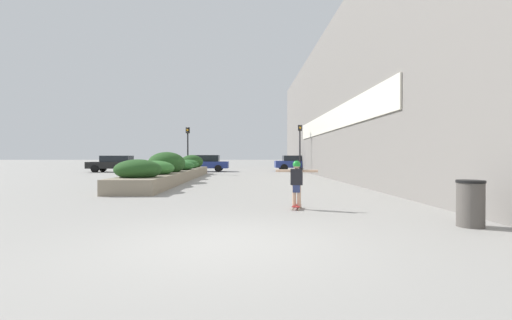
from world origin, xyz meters
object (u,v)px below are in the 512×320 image
skateboard (297,206)px  car_center_left (382,162)px  trash_bin (470,203)px  traffic_light_left (188,142)px  car_rightmost (296,163)px  traffic_light_right (300,141)px  car_leftmost (116,163)px  skateboarder (297,178)px  car_center_right (204,163)px

skateboard → car_center_left: (11.15, 22.36, 0.79)m
trash_bin → traffic_light_left: size_ratio=0.25×
traffic_light_left → car_rightmost: bearing=30.7°
trash_bin → car_rightmost: car_rightmost is taller
car_rightmost → traffic_light_right: bearing=-4.6°
traffic_light_right → car_center_left: bearing=27.6°
skateboard → trash_bin: (2.99, -2.28, 0.38)m
car_leftmost → traffic_light_left: 8.23m
car_leftmost → car_center_left: (23.92, 0.79, 0.10)m
trash_bin → car_rightmost: size_ratio=0.22×
trash_bin → traffic_light_right: traffic_light_right is taller
skateboarder → skateboard: bearing=-102.0°
car_center_right → traffic_light_right: bearing=-117.7°
skateboard → traffic_light_left: (-5.78, 17.56, 2.37)m
traffic_light_left → traffic_light_right: (8.68, 0.48, 0.15)m
skateboarder → car_center_left: car_center_left is taller
traffic_light_right → car_center_right: bearing=152.3°
car_leftmost → car_rightmost: car_rightmost is taller
car_center_left → car_rightmost: size_ratio=1.04×
car_leftmost → car_rightmost: size_ratio=1.12×
car_leftmost → skateboarder: bearing=-149.4°
skateboarder → trash_bin: bearing=-22.7°
trash_bin → car_rightmost: bearing=89.3°
car_center_left → traffic_light_right: 9.47m
skateboard → trash_bin: size_ratio=0.67×
car_center_left → traffic_light_right: bearing=-62.4°
car_rightmost → traffic_light_right: (-0.40, -4.91, 1.81)m
car_leftmost → traffic_light_right: 16.16m
skateboard → traffic_light_right: (2.90, 18.04, 2.52)m
skateboard → traffic_light_right: size_ratio=0.15×
car_leftmost → traffic_light_left: size_ratio=1.24×
car_leftmost → traffic_light_left: (6.99, -4.00, 1.68)m
trash_bin → car_center_right: 25.83m
trash_bin → car_center_left: 25.96m
skateboarder → car_rightmost: 23.19m
car_center_right → trash_bin: bearing=-161.7°
car_rightmost → traffic_light_right: size_ratio=1.04×
car_center_left → car_center_right: car_center_left is taller
skateboarder → car_rightmost: bearing=96.4°
trash_bin → traffic_light_right: (-0.09, 20.32, 2.14)m
car_leftmost → car_center_right: bearing=-84.9°
car_rightmost → traffic_light_left: 10.69m
skateboard → trash_bin: 3.78m
skateboarder → car_center_right: 22.83m
trash_bin → car_leftmost: bearing=123.5°
skateboarder → trash_bin: (2.99, -2.28, -0.34)m
skateboarder → car_center_left: 24.99m
skateboard → car_center_left: 25.00m
skateboard → car_leftmost: 25.07m
skateboard → car_rightmost: car_rightmost is taller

